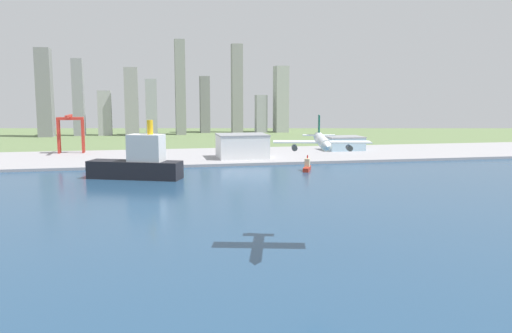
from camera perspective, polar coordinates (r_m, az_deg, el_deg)
name	(u,v)px	position (r m, az deg, el deg)	size (l,w,h in m)	color
ground_plane	(221,192)	(346.60, -3.76, -2.70)	(2400.00, 2400.00, 0.00)	#61784A
water_bay	(236,211)	(288.42, -2.13, -4.81)	(840.00, 360.00, 0.15)	navy
industrial_pier	(195,157)	(533.34, -6.53, 1.06)	(840.00, 140.00, 2.50)	#9B999D
airplane_landing	(322,141)	(210.23, 7.11, 2.71)	(39.57, 46.10, 13.42)	white
tugboat_small	(307,166)	(441.48, 5.51, 0.02)	(12.54, 20.96, 12.59)	#B22D1E
cargo_ship	(138,163)	(406.08, -12.51, 0.41)	(72.07, 43.17, 43.98)	black
port_crane_red	(70,125)	(581.17, -19.32, 4.19)	(26.36, 37.26, 39.85)	#B72D23
warehouse_main	(242,146)	(510.09, -1.51, 2.23)	(47.23, 40.39, 22.72)	white
warehouse_annex	(344,143)	(589.31, 9.41, 2.50)	(39.49, 32.71, 15.07)	#99BCD1
distant_skyline	(164,98)	(859.27, -9.84, 7.25)	(391.17, 60.07, 147.81)	gray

